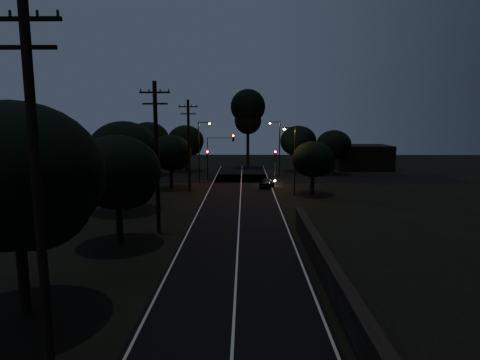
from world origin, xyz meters
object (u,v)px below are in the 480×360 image
object	(u,v)px
utility_pole_far	(189,144)
signal_right	(275,160)
tall_pine	(248,111)
signal_left	(208,160)
car	(267,183)
signal_mast	(220,149)
utility_pole_near	(37,186)
streetlight_a	(201,148)
streetlight_b	(278,145)
streetlight_c	(293,155)
utility_pole_mid	(157,155)

from	to	relation	value
utility_pole_far	signal_right	bearing A→B (deg)	37.00
utility_pole_far	tall_pine	xyz separation A→B (m)	(7.00, 23.00, 4.14)
signal_right	signal_left	bearing A→B (deg)	180.00
car	signal_mast	bearing A→B (deg)	-25.50
utility_pole_near	streetlight_a	xyz separation A→B (m)	(0.69, 40.00, -1.61)
utility_pole_far	streetlight_b	xyz separation A→B (m)	(11.31, 12.00, -0.85)
utility_pole_far	signal_right	size ratio (longest dim) A/B	2.56
signal_left	streetlight_a	size ratio (longest dim) A/B	0.51
utility_pole_near	streetlight_c	distance (m)	34.17
signal_left	car	size ratio (longest dim) A/B	1.19
tall_pine	streetlight_a	bearing A→B (deg)	-110.36
streetlight_a	utility_pole_far	bearing A→B (deg)	-96.59
utility_pole_near	car	bearing A→B (deg)	75.81
utility_pole_far	streetlight_c	size ratio (longest dim) A/B	1.40
utility_pole_near	signal_right	bearing A→B (deg)	75.83
utility_pole_near	utility_pole_mid	world-z (taller)	utility_pole_near
signal_left	tall_pine	bearing A→B (deg)	69.54
tall_pine	signal_mast	bearing A→B (deg)	-104.62
signal_left	utility_pole_near	bearing A→B (deg)	-91.91
utility_pole_far	streetlight_a	bearing A→B (deg)	83.41
utility_pole_near	signal_mast	size ratio (longest dim) A/B	1.92
utility_pole_far	streetlight_a	distance (m)	6.10
streetlight_b	tall_pine	bearing A→B (deg)	111.38
utility_pole_far	streetlight_b	size ratio (longest dim) A/B	1.31
utility_pole_mid	utility_pole_far	world-z (taller)	utility_pole_mid
utility_pole_mid	tall_pine	distance (m)	40.79
signal_left	streetlight_b	distance (m)	10.84
utility_pole_near	utility_pole_mid	size ratio (longest dim) A/B	1.09
utility_pole_near	car	xyz separation A→B (m)	(9.20, 36.40, -5.66)
signal_right	streetlight_a	bearing A→B (deg)	-168.66
utility_pole_near	signal_left	bearing A→B (deg)	88.09
tall_pine	car	size ratio (longest dim) A/B	3.88
tall_pine	utility_pole_near	bearing A→B (deg)	-97.00
signal_mast	signal_right	bearing A→B (deg)	-0.03
signal_mast	utility_pole_mid	bearing A→B (deg)	-97.04
utility_pole_far	car	world-z (taller)	utility_pole_far
utility_pole_near	streetlight_c	world-z (taller)	utility_pole_near
utility_pole_far	tall_pine	distance (m)	24.40
utility_pole_mid	utility_pole_far	xyz separation A→B (m)	(0.00, 17.00, -0.25)
signal_mast	signal_left	bearing A→B (deg)	-179.87
utility_pole_mid	streetlight_c	bearing A→B (deg)	51.74
utility_pole_near	streetlight_b	distance (m)	47.40
utility_pole_near	utility_pole_far	xyz separation A→B (m)	(0.00, 34.00, -0.76)
utility_pole_near	signal_mast	distance (m)	42.15
utility_pole_far	signal_left	size ratio (longest dim) A/B	2.56
car	utility_pole_near	bearing A→B (deg)	92.77
streetlight_a	signal_right	bearing A→B (deg)	11.34
signal_right	signal_mast	world-z (taller)	signal_mast
utility_pole_far	signal_mast	distance (m)	8.64
tall_pine	signal_right	bearing A→B (deg)	-76.51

